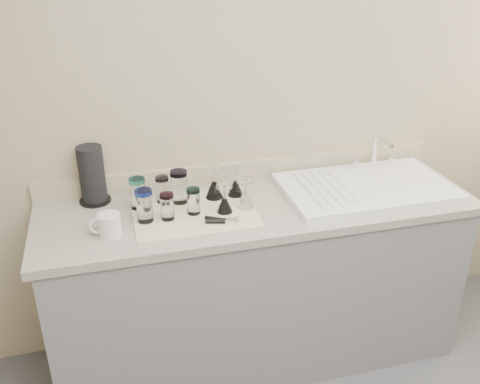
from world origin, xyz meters
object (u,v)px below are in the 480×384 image
object	(u,v)px
goblet_back_left	(214,188)
paper_towel_roll	(92,176)
tumbler_purple	(179,186)
tumbler_blue	(167,206)
goblet_front_right	(245,198)
tumbler_teal	(138,193)
goblet_front_left	(225,203)
goblet_back_right	(235,186)
white_mug	(109,225)
tumbler_cyan	(163,189)
can_opener	(222,221)
tumbler_magenta	(144,205)
sink_unit	(366,187)
tumbler_lavender	(194,201)

from	to	relation	value
goblet_back_left	paper_towel_roll	distance (m)	0.57
tumbler_purple	tumbler_blue	size ratio (longest dim) A/B	1.28
goblet_front_right	paper_towel_roll	world-z (taller)	paper_towel_roll
tumbler_teal	goblet_front_left	xyz separation A→B (m)	(0.37, -0.14, -0.03)
goblet_back_left	goblet_front_right	xyz separation A→B (m)	(0.12, -0.13, -0.01)
tumbler_blue	goblet_back_right	size ratio (longest dim) A/B	0.89
goblet_front_left	goblet_front_right	xyz separation A→B (m)	(0.10, 0.02, 0.00)
goblet_back_left	white_mug	distance (m)	0.55
tumbler_cyan	goblet_front_right	distance (m)	0.39
can_opener	paper_towel_roll	distance (m)	0.66
goblet_back_right	tumbler_blue	bearing A→B (deg)	-156.31
tumbler_magenta	goblet_front_right	bearing A→B (deg)	1.93
tumbler_purple	tumbler_teal	bearing A→B (deg)	-177.18
goblet_back_right	can_opener	distance (m)	0.28
tumbler_magenta	goblet_front_right	xyz separation A→B (m)	(0.46, 0.02, -0.03)
tumbler_blue	goblet_front_left	size ratio (longest dim) A/B	0.94
tumbler_cyan	tumbler_magenta	world-z (taller)	tumbler_magenta
sink_unit	tumbler_blue	size ratio (longest dim) A/B	6.67
paper_towel_roll	goblet_front_left	bearing A→B (deg)	-25.69
tumbler_teal	goblet_back_left	size ratio (longest dim) A/B	0.96
sink_unit	can_opener	distance (m)	0.78
tumbler_cyan	tumbler_teal	bearing A→B (deg)	-164.33
tumbler_teal	can_opener	world-z (taller)	tumbler_teal
tumbler_blue	tumbler_lavender	bearing A→B (deg)	10.21
tumbler_teal	goblet_back_left	xyz separation A→B (m)	(0.36, 0.01, -0.02)
sink_unit	can_opener	world-z (taller)	sink_unit
tumbler_teal	can_opener	size ratio (longest dim) A/B	0.99
tumbler_cyan	tumbler_lavender	distance (m)	0.19
tumbler_magenta	tumbler_blue	bearing A→B (deg)	-4.64
tumbler_teal	goblet_front_right	xyz separation A→B (m)	(0.47, -0.12, -0.03)
tumbler_teal	tumbler_purple	xyz separation A→B (m)	(0.19, 0.01, 0.01)
sink_unit	paper_towel_roll	bearing A→B (deg)	170.26
goblet_front_left	paper_towel_roll	size ratio (longest dim) A/B	0.47
white_mug	goblet_front_right	bearing A→B (deg)	7.81
sink_unit	tumbler_purple	xyz separation A→B (m)	(-0.91, 0.10, 0.07)
tumbler_purple	goblet_front_left	world-z (taller)	tumbler_purple
white_mug	goblet_back_left	bearing A→B (deg)	23.31
goblet_front_left	white_mug	bearing A→B (deg)	-173.22
tumbler_magenta	tumbler_lavender	size ratio (longest dim) A/B	1.22
goblet_front_left	paper_towel_roll	bearing A→B (deg)	154.31
tumbler_cyan	tumbler_lavender	world-z (taller)	tumbler_cyan
goblet_back_left	sink_unit	bearing A→B (deg)	-8.03
tumbler_blue	white_mug	size ratio (longest dim) A/B	0.92
can_opener	tumbler_magenta	bearing A→B (deg)	162.26
tumbler_blue	goblet_front_right	bearing A→B (deg)	3.70
goblet_front_left	goblet_front_right	distance (m)	0.10
sink_unit	tumbler_lavender	bearing A→B (deg)	-178.16
sink_unit	tumbler_teal	size ratio (longest dim) A/B	5.58
tumbler_cyan	white_mug	world-z (taller)	tumbler_cyan
tumbler_lavender	tumbler_teal	bearing A→B (deg)	153.13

